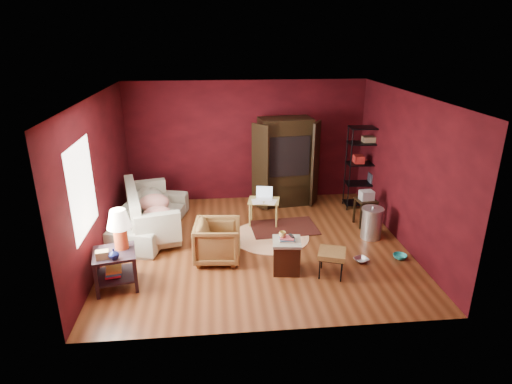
{
  "coord_description": "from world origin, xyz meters",
  "views": [
    {
      "loc": [
        -0.72,
        -7.22,
        3.79
      ],
      "look_at": [
        0.0,
        0.2,
        1.0
      ],
      "focal_mm": 30.0,
      "sensor_mm": 36.0,
      "label": 1
    }
  ],
  "objects_px": {
    "sofa": "(150,211)",
    "side_table": "(117,241)",
    "wire_shelving": "(368,164)",
    "tv_armoire": "(285,160)",
    "laptop_desk": "(264,202)",
    "hamper": "(286,255)",
    "armchair": "(218,239)"
  },
  "relations": [
    {
      "from": "sofa",
      "to": "side_table",
      "type": "distance_m",
      "value": 1.93
    },
    {
      "from": "side_table",
      "to": "wire_shelving",
      "type": "height_order",
      "value": "wire_shelving"
    },
    {
      "from": "wire_shelving",
      "to": "tv_armoire",
      "type": "bearing_deg",
      "value": 169.91
    },
    {
      "from": "laptop_desk",
      "to": "wire_shelving",
      "type": "distance_m",
      "value": 2.59
    },
    {
      "from": "hamper",
      "to": "armchair",
      "type": "bearing_deg",
      "value": 156.56
    },
    {
      "from": "armchair",
      "to": "wire_shelving",
      "type": "relative_size",
      "value": 0.42
    },
    {
      "from": "armchair",
      "to": "tv_armoire",
      "type": "relative_size",
      "value": 0.39
    },
    {
      "from": "hamper",
      "to": "tv_armoire",
      "type": "xyz_separation_m",
      "value": [
        0.45,
        3.03,
        0.75
      ]
    },
    {
      "from": "side_table",
      "to": "hamper",
      "type": "height_order",
      "value": "side_table"
    },
    {
      "from": "sofa",
      "to": "laptop_desk",
      "type": "bearing_deg",
      "value": -73.26
    },
    {
      "from": "sofa",
      "to": "hamper",
      "type": "bearing_deg",
      "value": -112.87
    },
    {
      "from": "sofa",
      "to": "hamper",
      "type": "xyz_separation_m",
      "value": [
        2.46,
        -1.76,
        -0.16
      ]
    },
    {
      "from": "laptop_desk",
      "to": "tv_armoire",
      "type": "distance_m",
      "value": 1.38
    },
    {
      "from": "armchair",
      "to": "laptop_desk",
      "type": "distance_m",
      "value": 1.73
    },
    {
      "from": "sofa",
      "to": "tv_armoire",
      "type": "xyz_separation_m",
      "value": [
        2.91,
        1.27,
        0.6
      ]
    },
    {
      "from": "side_table",
      "to": "armchair",
      "type": "bearing_deg",
      "value": 21.68
    },
    {
      "from": "tv_armoire",
      "to": "laptop_desk",
      "type": "bearing_deg",
      "value": -125.37
    },
    {
      "from": "side_table",
      "to": "tv_armoire",
      "type": "xyz_separation_m",
      "value": [
        3.14,
        3.15,
        0.3
      ]
    },
    {
      "from": "armchair",
      "to": "tv_armoire",
      "type": "height_order",
      "value": "tv_armoire"
    },
    {
      "from": "wire_shelving",
      "to": "sofa",
      "type": "bearing_deg",
      "value": -167.52
    },
    {
      "from": "armchair",
      "to": "side_table",
      "type": "distance_m",
      "value": 1.71
    },
    {
      "from": "armchair",
      "to": "tv_armoire",
      "type": "xyz_separation_m",
      "value": [
        1.59,
        2.54,
        0.65
      ]
    },
    {
      "from": "tv_armoire",
      "to": "side_table",
      "type": "bearing_deg",
      "value": -141.37
    },
    {
      "from": "hamper",
      "to": "wire_shelving",
      "type": "relative_size",
      "value": 0.35
    },
    {
      "from": "sofa",
      "to": "side_table",
      "type": "bearing_deg",
      "value": -174.28
    },
    {
      "from": "armchair",
      "to": "hamper",
      "type": "relative_size",
      "value": 1.22
    },
    {
      "from": "sofa",
      "to": "armchair",
      "type": "distance_m",
      "value": 1.83
    },
    {
      "from": "armchair",
      "to": "laptop_desk",
      "type": "xyz_separation_m",
      "value": [
        0.98,
        1.43,
        0.09
      ]
    },
    {
      "from": "armchair",
      "to": "side_table",
      "type": "bearing_deg",
      "value": 116.79
    },
    {
      "from": "wire_shelving",
      "to": "laptop_desk",
      "type": "bearing_deg",
      "value": -161.5
    },
    {
      "from": "armchair",
      "to": "side_table",
      "type": "relative_size",
      "value": 0.63
    },
    {
      "from": "armchair",
      "to": "laptop_desk",
      "type": "height_order",
      "value": "armchair"
    }
  ]
}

